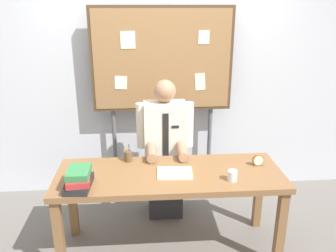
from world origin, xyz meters
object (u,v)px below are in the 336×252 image
(coffee_mug, at_px, (232,176))
(pen_holder, at_px, (128,156))
(bulletin_board, at_px, (162,63))
(book_stack, at_px, (79,179))
(desk, at_px, (170,182))
(person, at_px, (165,155))
(open_notebook, at_px, (175,173))
(desk_clock, at_px, (258,161))

(coffee_mug, xyz_separation_m, pen_holder, (-0.83, 0.42, 0.01))
(bulletin_board, height_order, book_stack, bulletin_board)
(desk, height_order, coffee_mug, coffee_mug)
(person, height_order, bulletin_board, bulletin_board)
(book_stack, bearing_deg, open_notebook, 12.50)
(desk_clock, distance_m, coffee_mug, 0.38)
(person, xyz_separation_m, bulletin_board, (-0.00, 0.39, 0.85))
(person, height_order, desk_clock, person)
(coffee_mug, relative_size, pen_holder, 0.54)
(book_stack, bearing_deg, bulletin_board, 58.43)
(person, relative_size, desk_clock, 13.70)
(desk, bearing_deg, bulletin_board, 90.00)
(desk, relative_size, open_notebook, 6.56)
(book_stack, height_order, pen_holder, pen_holder)
(open_notebook, distance_m, desk_clock, 0.74)
(desk, xyz_separation_m, desk_clock, (0.77, 0.08, 0.14))
(desk, height_order, person, person)
(bulletin_board, distance_m, pen_holder, 1.06)
(open_notebook, distance_m, coffee_mug, 0.47)
(bulletin_board, bearing_deg, coffee_mug, -66.86)
(desk, bearing_deg, book_stack, -165.26)
(desk_clock, xyz_separation_m, pen_holder, (-1.12, 0.18, 0.00))
(bulletin_board, bearing_deg, person, -89.99)
(open_notebook, distance_m, pen_holder, 0.48)
(person, distance_m, open_notebook, 0.60)
(person, height_order, book_stack, person)
(person, distance_m, pen_holder, 0.49)
(book_stack, relative_size, pen_holder, 1.96)
(book_stack, bearing_deg, person, 46.97)
(desk_clock, bearing_deg, desk, -174.17)
(bulletin_board, distance_m, coffee_mug, 1.42)
(book_stack, distance_m, open_notebook, 0.77)
(person, bearing_deg, bulletin_board, 90.01)
(bulletin_board, distance_m, open_notebook, 1.24)
(desk, distance_m, book_stack, 0.75)
(bulletin_board, distance_m, desk_clock, 1.37)
(desk_clock, distance_m, pen_holder, 1.13)
(person, relative_size, coffee_mug, 16.42)
(bulletin_board, relative_size, pen_holder, 12.90)
(pen_holder, bearing_deg, book_stack, -129.30)
(desk, height_order, bulletin_board, bulletin_board)
(open_notebook, height_order, coffee_mug, coffee_mug)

